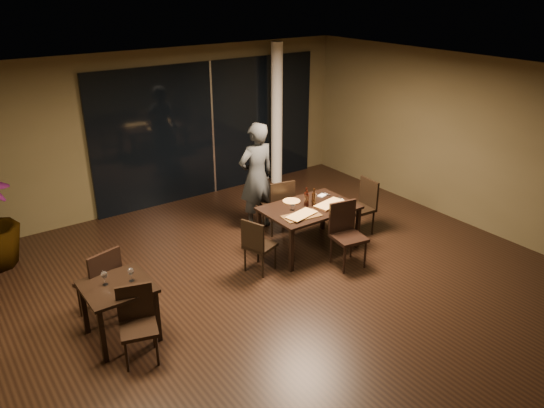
{
  "coord_description": "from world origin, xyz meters",
  "views": [
    {
      "loc": [
        -4.04,
        -5.28,
        4.18
      ],
      "look_at": [
        0.17,
        0.68,
        1.05
      ],
      "focal_mm": 35.0,
      "sensor_mm": 36.0,
      "label": 1
    }
  ],
  "objects_px": {
    "chair_side_near": "(137,319)",
    "diner": "(256,177)",
    "main_table": "(309,211)",
    "bottle_c": "(306,197)",
    "chair_main_far": "(280,204)",
    "side_table": "(118,294)",
    "bottle_a": "(307,199)",
    "bottle_b": "(314,197)",
    "chair_side_far": "(102,280)",
    "chair_main_left": "(257,243)",
    "chair_main_near": "(346,231)",
    "chair_main_right": "(363,204)"
  },
  "relations": [
    {
      "from": "bottle_c",
      "to": "chair_side_far",
      "type": "bearing_deg",
      "value": -178.99
    },
    {
      "from": "chair_main_right",
      "to": "bottle_c",
      "type": "xyz_separation_m",
      "value": [
        -1.17,
        0.14,
        0.36
      ]
    },
    {
      "from": "chair_side_far",
      "to": "bottle_c",
      "type": "distance_m",
      "value": 3.45
    },
    {
      "from": "main_table",
      "to": "bottle_a",
      "type": "xyz_separation_m",
      "value": [
        -0.01,
        0.05,
        0.21
      ]
    },
    {
      "from": "chair_main_right",
      "to": "chair_side_near",
      "type": "bearing_deg",
      "value": -74.74
    },
    {
      "from": "chair_main_far",
      "to": "bottle_c",
      "type": "height_order",
      "value": "bottle_c"
    },
    {
      "from": "chair_main_left",
      "to": "chair_side_near",
      "type": "bearing_deg",
      "value": 90.43
    },
    {
      "from": "chair_main_far",
      "to": "bottle_c",
      "type": "distance_m",
      "value": 0.75
    },
    {
      "from": "main_table",
      "to": "bottle_a",
      "type": "bearing_deg",
      "value": 104.77
    },
    {
      "from": "bottle_b",
      "to": "side_table",
      "type": "bearing_deg",
      "value": -171.93
    },
    {
      "from": "bottle_a",
      "to": "chair_side_far",
      "type": "bearing_deg",
      "value": -179.57
    },
    {
      "from": "chair_main_near",
      "to": "chair_main_left",
      "type": "bearing_deg",
      "value": 165.87
    },
    {
      "from": "bottle_a",
      "to": "bottle_c",
      "type": "bearing_deg",
      "value": 68.19
    },
    {
      "from": "diner",
      "to": "chair_main_near",
      "type": "bearing_deg",
      "value": 100.99
    },
    {
      "from": "side_table",
      "to": "diner",
      "type": "height_order",
      "value": "diner"
    },
    {
      "from": "chair_side_near",
      "to": "diner",
      "type": "distance_m",
      "value": 3.82
    },
    {
      "from": "chair_main_left",
      "to": "diner",
      "type": "height_order",
      "value": "diner"
    },
    {
      "from": "side_table",
      "to": "chair_main_far",
      "type": "xyz_separation_m",
      "value": [
        3.35,
        1.25,
        -0.07
      ]
    },
    {
      "from": "chair_side_far",
      "to": "chair_main_far",
      "type": "bearing_deg",
      "value": 176.17
    },
    {
      "from": "bottle_b",
      "to": "bottle_a",
      "type": "bearing_deg",
      "value": 152.24
    },
    {
      "from": "bottle_c",
      "to": "bottle_b",
      "type": "bearing_deg",
      "value": -45.34
    },
    {
      "from": "chair_main_far",
      "to": "bottle_b",
      "type": "bearing_deg",
      "value": 111.89
    },
    {
      "from": "chair_main_left",
      "to": "bottle_c",
      "type": "relative_size",
      "value": 2.9
    },
    {
      "from": "chair_main_near",
      "to": "chair_side_near",
      "type": "distance_m",
      "value": 3.52
    },
    {
      "from": "chair_main_right",
      "to": "chair_side_far",
      "type": "distance_m",
      "value": 4.6
    },
    {
      "from": "main_table",
      "to": "bottle_c",
      "type": "xyz_separation_m",
      "value": [
        0.0,
        0.08,
        0.23
      ]
    },
    {
      "from": "side_table",
      "to": "bottle_b",
      "type": "distance_m",
      "value": 3.53
    },
    {
      "from": "chair_side_far",
      "to": "bottle_b",
      "type": "relative_size",
      "value": 3.39
    },
    {
      "from": "bottle_a",
      "to": "side_table",
      "type": "bearing_deg",
      "value": -170.82
    },
    {
      "from": "chair_main_near",
      "to": "chair_main_left",
      "type": "relative_size",
      "value": 1.15
    },
    {
      "from": "bottle_a",
      "to": "bottle_b",
      "type": "xyz_separation_m",
      "value": [
        0.1,
        -0.05,
        0.02
      ]
    },
    {
      "from": "chair_side_near",
      "to": "diner",
      "type": "height_order",
      "value": "diner"
    },
    {
      "from": "diner",
      "to": "bottle_b",
      "type": "height_order",
      "value": "diner"
    },
    {
      "from": "chair_side_near",
      "to": "bottle_b",
      "type": "distance_m",
      "value": 3.59
    },
    {
      "from": "chair_main_far",
      "to": "bottle_c",
      "type": "relative_size",
      "value": 3.29
    },
    {
      "from": "diner",
      "to": "bottle_c",
      "type": "height_order",
      "value": "diner"
    },
    {
      "from": "chair_main_far",
      "to": "diner",
      "type": "bearing_deg",
      "value": -55.69
    },
    {
      "from": "chair_main_far",
      "to": "chair_main_near",
      "type": "height_order",
      "value": "chair_main_near"
    },
    {
      "from": "chair_main_right",
      "to": "bottle_c",
      "type": "distance_m",
      "value": 1.23
    },
    {
      "from": "diner",
      "to": "bottle_a",
      "type": "xyz_separation_m",
      "value": [
        0.22,
        -1.14,
        -0.08
      ]
    },
    {
      "from": "chair_main_near",
      "to": "chair_main_left",
      "type": "height_order",
      "value": "chair_main_near"
    },
    {
      "from": "main_table",
      "to": "chair_main_left",
      "type": "relative_size",
      "value": 1.7
    },
    {
      "from": "side_table",
      "to": "bottle_a",
      "type": "relative_size",
      "value": 3.0
    },
    {
      "from": "chair_main_far",
      "to": "chair_main_near",
      "type": "bearing_deg",
      "value": 109.75
    },
    {
      "from": "side_table",
      "to": "chair_main_right",
      "type": "bearing_deg",
      "value": 5.51
    },
    {
      "from": "chair_main_far",
      "to": "chair_side_near",
      "type": "distance_m",
      "value": 3.72
    },
    {
      "from": "chair_main_near",
      "to": "bottle_a",
      "type": "bearing_deg",
      "value": 112.17
    },
    {
      "from": "chair_main_left",
      "to": "diner",
      "type": "relative_size",
      "value": 0.45
    },
    {
      "from": "chair_side_far",
      "to": "bottle_b",
      "type": "bearing_deg",
      "value": 163.61
    },
    {
      "from": "chair_main_near",
      "to": "chair_side_far",
      "type": "distance_m",
      "value": 3.66
    }
  ]
}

